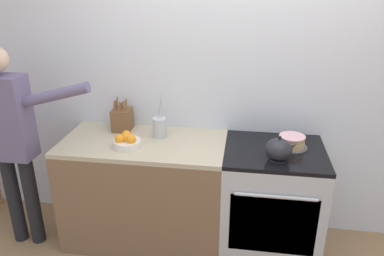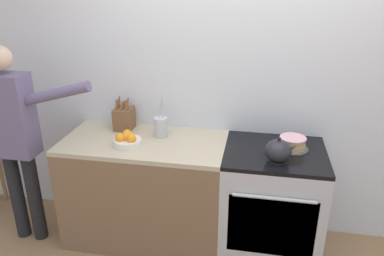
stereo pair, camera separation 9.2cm
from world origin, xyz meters
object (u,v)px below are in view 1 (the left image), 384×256
Objects in this scene: person_baker at (11,134)px; knife_block at (122,119)px; stove_range at (270,201)px; fruit_bowl at (127,141)px; tea_kettle at (279,149)px; utensil_crock at (160,127)px; layer_cake at (292,142)px.

knife_block is at bearing 14.90° from person_baker.
stove_range is at bearing -8.03° from person_baker.
person_baker is (-0.88, -0.09, 0.04)m from fruit_bowl.
fruit_bowl is at bearing -66.51° from knife_block.
person_baker is (-1.99, -0.04, 0.01)m from tea_kettle.
person_baker reaches higher than utensil_crock.
stove_range is 2.06m from person_baker.
person_baker reaches higher than knife_block.
layer_cake is (0.12, 0.06, 0.49)m from stove_range.
knife_block is at bearing 173.82° from layer_cake.
layer_cake is at bearing 63.01° from tea_kettle.
stove_range is 1.21m from fruit_bowl.
utensil_crock reaches higher than tea_kettle.
stove_range is 2.52× the size of utensil_crock.
person_baker is at bearing -173.01° from layer_cake.
person_baker is (-2.10, -0.26, 0.04)m from layer_cake.
utensil_crock is at bearing 46.37° from fruit_bowl.
layer_cake is at bearing 26.40° from stove_range.
layer_cake is at bearing 7.64° from fruit_bowl.
utensil_crock is (0.34, -0.10, -0.01)m from knife_block.
tea_kettle is at bearing -16.29° from utensil_crock.
utensil_crock reaches higher than fruit_bowl.
tea_kettle is (-0.11, -0.22, 0.03)m from layer_cake.
utensil_crock is at bearing 173.03° from stove_range.
utensil_crock reaches higher than layer_cake.
tea_kettle is 0.64× the size of utensil_crock.
knife_block reaches higher than tea_kettle.
person_baker is at bearing -178.79° from tea_kettle.
fruit_bowl is at bearing -133.63° from utensil_crock.
tea_kettle is 0.82× the size of knife_block.
utensil_crock reaches higher than knife_block.
tea_kettle reaches higher than fruit_bowl.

